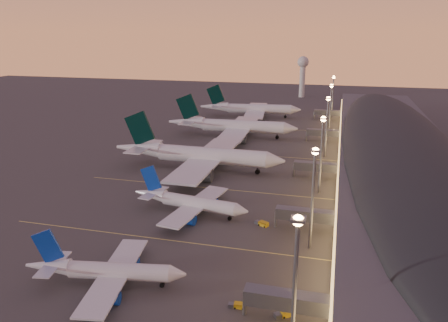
% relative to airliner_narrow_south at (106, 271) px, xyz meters
% --- Properties ---
extents(ground, '(700.00, 700.00, 0.00)m').
position_rel_airliner_narrow_south_xyz_m(ground, '(4.52, 27.54, -3.21)').
color(ground, '#3C3937').
extents(airliner_narrow_south, '(34.69, 31.35, 12.41)m').
position_rel_airliner_narrow_south_xyz_m(airliner_narrow_south, '(0.00, 0.00, 0.00)').
color(airliner_narrow_south, silver).
rests_on(airliner_narrow_south, ground).
extents(airliner_narrow_north, '(37.19, 33.53, 13.29)m').
position_rel_airliner_narrow_south_xyz_m(airliner_narrow_north, '(4.50, 40.54, 0.23)').
color(airliner_narrow_north, silver).
rests_on(airliner_narrow_north, ground).
extents(airliner_wide_near, '(68.46, 62.10, 21.98)m').
position_rel_airliner_narrow_south_xyz_m(airliner_wide_near, '(-6.66, 82.04, 2.45)').
color(airliner_wide_near, silver).
rests_on(airliner_wide_near, ground).
extents(airliner_wide_mid, '(66.63, 60.64, 21.34)m').
position_rel_airliner_narrow_south_xyz_m(airliner_wide_mid, '(-6.89, 138.33, 2.29)').
color(airliner_wide_mid, silver).
rests_on(airliner_wide_mid, ground).
extents(airliner_wide_far, '(62.81, 57.64, 20.10)m').
position_rel_airliner_narrow_south_xyz_m(airliner_wide_far, '(-8.45, 192.34, 1.97)').
color(airliner_wide_far, silver).
rests_on(airliner_wide_far, ground).
extents(terminal_building, '(56.35, 255.00, 17.46)m').
position_rel_airliner_narrow_south_xyz_m(terminal_building, '(66.35, 100.01, 5.57)').
color(terminal_building, '#4C4C50').
rests_on(terminal_building, ground).
extents(light_masts, '(2.20, 217.20, 25.90)m').
position_rel_airliner_narrow_south_xyz_m(light_masts, '(40.52, 92.54, 14.35)').
color(light_masts, slate).
rests_on(light_masts, ground).
extents(radar_tower, '(9.00, 9.00, 32.50)m').
position_rel_airliner_narrow_south_xyz_m(radar_tower, '(14.52, 287.54, 18.66)').
color(radar_tower, silver).
rests_on(radar_tower, ground).
extents(lane_markings, '(90.00, 180.36, 0.00)m').
position_rel_airliner_narrow_south_xyz_m(lane_markings, '(4.52, 67.54, -3.20)').
color(lane_markings, '#D8C659').
rests_on(lane_markings, ground).
extents(baggage_tug_a, '(3.32, 1.61, 0.96)m').
position_rel_airliner_narrow_south_xyz_m(baggage_tug_a, '(28.75, -0.68, -2.77)').
color(baggage_tug_a, gold).
rests_on(baggage_tug_a, ground).
extents(baggage_tug_b, '(3.84, 3.16, 1.09)m').
position_rel_airliner_narrow_south_xyz_m(baggage_tug_b, '(38.00, -0.98, -2.71)').
color(baggage_tug_b, gold).
rests_on(baggage_tug_b, ground).
extents(baggage_tug_c, '(4.21, 3.21, 1.18)m').
position_rel_airliner_narrow_south_xyz_m(baggage_tug_c, '(26.77, 37.60, -2.67)').
color(baggage_tug_c, gold).
rests_on(baggage_tug_c, ground).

